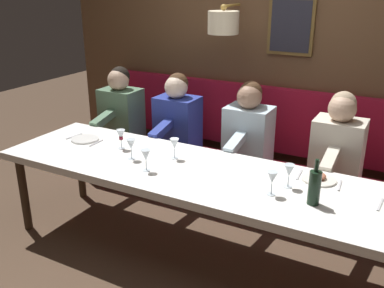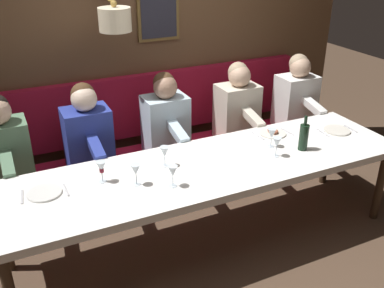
{
  "view_description": "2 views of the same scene",
  "coord_description": "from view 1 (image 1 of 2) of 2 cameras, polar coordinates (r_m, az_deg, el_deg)",
  "views": [
    {
      "loc": [
        -2.58,
        -1.32,
        2.05
      ],
      "look_at": [
        0.05,
        0.12,
        0.92
      ],
      "focal_mm": 40.62,
      "sensor_mm": 36.0,
      "label": 1
    },
    {
      "loc": [
        -2.64,
        1.38,
        2.36
      ],
      "look_at": [
        0.05,
        0.12,
        0.92
      ],
      "focal_mm": 40.67,
      "sensor_mm": 36.0,
      "label": 2
    }
  ],
  "objects": [
    {
      "name": "ground_plane",
      "position": [
        3.55,
        1.34,
        -14.62
      ],
      "size": [
        12.0,
        12.0,
        0.0
      ],
      "primitive_type": "plane",
      "color": "#4C3828"
    },
    {
      "name": "dining_table",
      "position": [
        3.21,
        1.44,
        -4.58
      ],
      "size": [
        0.9,
        3.29,
        0.74
      ],
      "color": "white",
      "rests_on": "ground_plane"
    },
    {
      "name": "banquette_bench",
      "position": [
        4.14,
        7.07,
        -5.7
      ],
      "size": [
        0.52,
        3.49,
        0.45
      ],
      "primitive_type": "cube",
      "color": "maroon",
      "rests_on": "ground_plane"
    },
    {
      "name": "back_wall_panel",
      "position": [
        4.31,
        10.61,
        11.08
      ],
      "size": [
        0.59,
        4.69,
        2.9
      ],
      "color": "brown",
      "rests_on": "ground_plane"
    },
    {
      "name": "diner_near",
      "position": [
        3.72,
        18.64,
        0.11
      ],
      "size": [
        0.6,
        0.4,
        0.79
      ],
      "color": "beige",
      "rests_on": "banquette_bench"
    },
    {
      "name": "diner_middle",
      "position": [
        3.91,
        7.38,
        2.04
      ],
      "size": [
        0.6,
        0.4,
        0.79
      ],
      "color": "silver",
      "rests_on": "banquette_bench"
    },
    {
      "name": "diner_far",
      "position": [
        4.21,
        -1.96,
        3.59
      ],
      "size": [
        0.6,
        0.4,
        0.79
      ],
      "color": "#283893",
      "rests_on": "banquette_bench"
    },
    {
      "name": "diner_farthest",
      "position": [
        4.59,
        -9.35,
        4.74
      ],
      "size": [
        0.6,
        0.4,
        0.79
      ],
      "color": "#567A5B",
      "rests_on": "banquette_bench"
    },
    {
      "name": "place_setting_1",
      "position": [
        3.17,
        16.35,
        -4.37
      ],
      "size": [
        0.24,
        0.32,
        0.05
      ],
      "color": "silver",
      "rests_on": "dining_table"
    },
    {
      "name": "place_setting_2",
      "position": [
        3.92,
        -13.88,
        0.62
      ],
      "size": [
        0.24,
        0.32,
        0.01
      ],
      "color": "silver",
      "rests_on": "dining_table"
    },
    {
      "name": "wine_glass_0",
      "position": [
        2.85,
        10.49,
        -4.44
      ],
      "size": [
        0.07,
        0.07,
        0.16
      ],
      "color": "silver",
      "rests_on": "dining_table"
    },
    {
      "name": "wine_glass_1",
      "position": [
        3.63,
        -9.32,
        1.13
      ],
      "size": [
        0.07,
        0.07,
        0.16
      ],
      "color": "silver",
      "rests_on": "dining_table"
    },
    {
      "name": "wine_glass_2",
      "position": [
        3.17,
        -6.08,
        -1.56
      ],
      "size": [
        0.07,
        0.07,
        0.16
      ],
      "color": "silver",
      "rests_on": "dining_table"
    },
    {
      "name": "wine_glass_3",
      "position": [
        3.4,
        -8.01,
        -0.12
      ],
      "size": [
        0.07,
        0.07,
        0.16
      ],
      "color": "silver",
      "rests_on": "dining_table"
    },
    {
      "name": "wine_glass_4",
      "position": [
        2.98,
        12.63,
        -3.5
      ],
      "size": [
        0.07,
        0.07,
        0.16
      ],
      "color": "silver",
      "rests_on": "dining_table"
    },
    {
      "name": "wine_glass_5",
      "position": [
        3.38,
        -2.32,
        -0.05
      ],
      "size": [
        0.07,
        0.07,
        0.16
      ],
      "color": "silver",
      "rests_on": "dining_table"
    },
    {
      "name": "wine_bottle",
      "position": [
        2.8,
        15.79,
        -5.45
      ],
      "size": [
        0.08,
        0.08,
        0.3
      ],
      "color": "black",
      "rests_on": "dining_table"
    }
  ]
}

